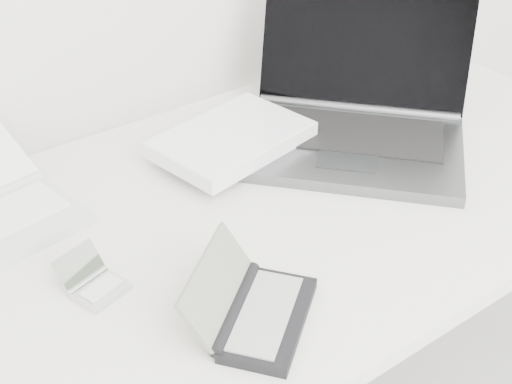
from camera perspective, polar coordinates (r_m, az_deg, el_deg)
desk at (r=1.31m, az=0.02°, el=-2.61°), size 1.60×0.80×0.73m
laptop_large at (r=1.44m, az=5.27°, el=5.55°), size 0.69×0.59×0.28m
pda_silver at (r=1.12m, az=-12.78°, el=-7.17°), size 0.10×0.11×0.06m
palmtop_charcoal at (r=1.04m, az=-0.16°, el=-9.41°), size 0.25×0.24×0.10m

